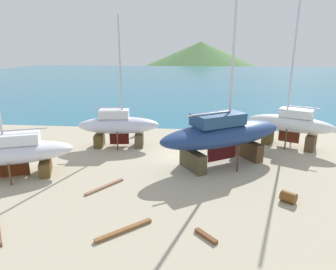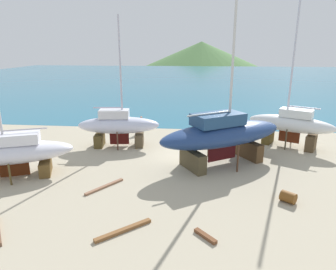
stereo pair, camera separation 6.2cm
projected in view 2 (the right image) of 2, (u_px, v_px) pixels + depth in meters
name	position (u px, v px, depth m)	size (l,w,h in m)	color
ground_plane	(175.00, 180.00, 19.90)	(51.18, 51.18, 0.00)	tan
sea_water	(193.00, 78.00, 83.21)	(149.43, 107.06, 0.01)	#276985
headland_hill	(201.00, 59.00, 208.91)	(110.98, 110.98, 23.48)	#4A753D
sailboat_small_center	(118.00, 125.00, 26.19)	(7.22, 2.95, 10.92)	brown
sailboat_mid_port	(291.00, 124.00, 26.05)	(7.31, 5.22, 12.29)	#4D3E1B
sailboat_far_slipway	(12.00, 152.00, 19.99)	(8.19, 5.25, 11.97)	brown
sailboat_large_starboard	(223.00, 134.00, 22.07)	(10.40, 8.27, 16.31)	#4E3720
worker	(141.00, 124.00, 30.49)	(0.49, 0.34, 1.74)	#3B724F
barrel_tipped_left	(288.00, 197.00, 16.98)	(0.63, 0.63, 0.81)	brown
timber_long_fore	(105.00, 187.00, 18.82)	(2.86, 0.21, 0.12)	#8C6249
timber_plank_near	(205.00, 236.00, 13.87)	(1.31, 0.23, 0.17)	brown
timber_long_aft	(124.00, 230.00, 14.33)	(2.97, 0.24, 0.16)	brown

